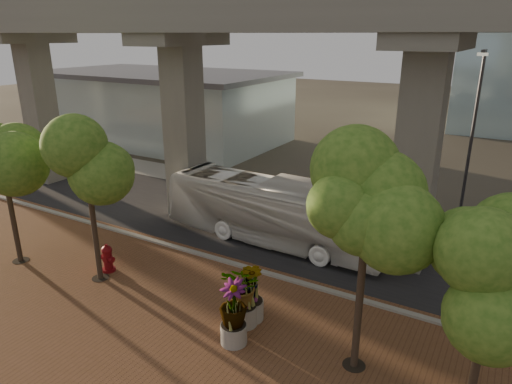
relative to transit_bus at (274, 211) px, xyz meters
The scene contains 18 objects.
ground 1.90m from the transit_bus, 88.22° to the right, with size 160.00×160.00×0.00m, color #332D25.
brick_plaza 9.22m from the transit_bus, 89.79° to the right, with size 70.00×13.00×0.06m, color brown.
asphalt_road 1.78m from the transit_bus, 87.84° to the left, with size 90.00×8.00×0.04m, color black.
curb_strip 3.43m from the transit_bus, 89.37° to the right, with size 70.00×0.25×0.16m, color gray.
far_sidewalk 6.58m from the transit_bus, 89.70° to the left, with size 90.00×3.00×0.06m, color gray.
transit_viaduct 5.80m from the transit_bus, 87.84° to the left, with size 72.00×5.60×12.40m.
station_pavilion 24.97m from the transit_bus, 143.26° to the left, with size 23.00×13.00×6.30m.
transit_bus is the anchor object (origin of this frame).
fire_hydrant 7.78m from the transit_bus, 126.54° to the right, with size 0.62×0.56×1.24m.
planter_front 6.90m from the transit_bus, 70.55° to the right, with size 2.07×2.07×2.28m.
planter_right 7.95m from the transit_bus, 71.30° to the right, with size 2.12×2.12×2.26m.
planter_left 6.55m from the transit_bus, 69.12° to the right, with size 2.05×2.05×2.25m.
street_tree_far_west 12.04m from the transit_bus, 139.10° to the right, with size 4.05×4.05×6.94m.
street_tree_near_west 8.84m from the transit_bus, 123.11° to the right, with size 3.62×3.62×6.63m.
street_tree_near_east 9.90m from the transit_bus, 46.46° to the right, with size 4.12×4.12×7.25m.
street_tree_far_east 11.94m from the transit_bus, 35.85° to the right, with size 3.64×3.64×5.65m.
streetlamp_west 13.27m from the transit_bus, 150.50° to the left, with size 0.45×1.32×9.08m.
streetlamp_east 10.38m from the transit_bus, 39.64° to the left, with size 0.44×1.28×8.85m.
Camera 1 is at (9.38, -16.78, 9.54)m, focal length 32.00 mm.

